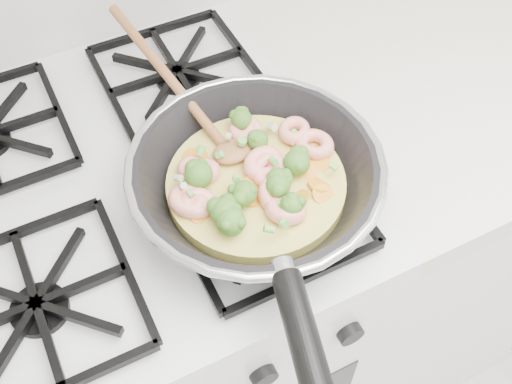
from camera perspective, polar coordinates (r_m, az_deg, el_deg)
name	(u,v)px	position (r m, az deg, el deg)	size (l,w,h in m)	color
stove	(159,319)	(1.25, -8.95, -11.51)	(0.60, 0.60, 0.92)	white
counter_right	(482,179)	(1.53, 20.12, 1.17)	(1.00, 0.60, 0.90)	white
skillet	(255,180)	(0.78, -0.05, 1.14)	(0.33, 0.65, 0.10)	black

